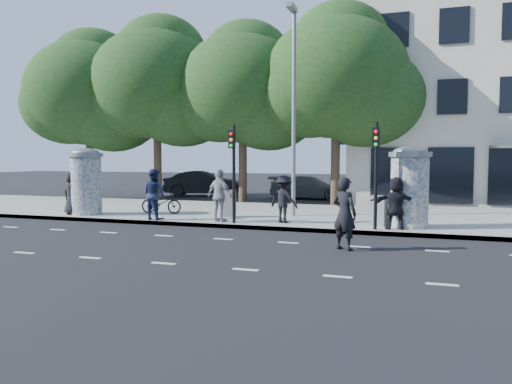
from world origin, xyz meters
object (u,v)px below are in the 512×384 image
(traffic_pole_near, at_px, (233,163))
(ped_c, at_px, (154,194))
(ad_column_right, at_px, (410,185))
(ped_f, at_px, (396,203))
(ped_a, at_px, (72,193))
(ped_e, at_px, (220,196))
(cabinet_left, at_px, (228,203))
(bicycle, at_px, (161,203))
(car_mid, at_px, (203,183))
(traffic_pole_far, at_px, (376,164))
(ped_d, at_px, (284,199))
(cabinet_right, at_px, (379,211))
(street_lamp, at_px, (293,96))
(man_road, at_px, (344,214))
(ad_column_left, at_px, (86,180))
(car_right, at_px, (309,187))

(traffic_pole_near, bearing_deg, ped_c, 178.96)
(ad_column_right, height_order, ped_f, ad_column_right)
(ped_a, xyz_separation_m, ped_c, (3.87, -0.33, 0.07))
(ped_e, distance_m, cabinet_left, 1.51)
(ped_e, height_order, bicycle, ped_e)
(bicycle, relative_size, car_mid, 0.36)
(ad_column_right, bearing_deg, traffic_pole_far, -137.79)
(ped_c, xyz_separation_m, ped_d, (4.76, 0.65, -0.11))
(cabinet_right, relative_size, car_mid, 0.21)
(ped_d, distance_m, car_mid, 14.70)
(traffic_pole_near, bearing_deg, ped_a, 176.88)
(street_lamp, bearing_deg, ped_f, -32.49)
(car_mid, bearing_deg, cabinet_right, -149.34)
(traffic_pole_near, distance_m, ped_f, 5.55)
(bicycle, bearing_deg, ped_d, -109.28)
(man_road, relative_size, car_mid, 0.40)
(street_lamp, height_order, ped_e, street_lamp)
(ped_c, relative_size, ped_f, 1.12)
(ad_column_left, bearing_deg, cabinet_right, 1.36)
(ped_a, bearing_deg, car_right, -114.57)
(ad_column_right, distance_m, ped_d, 4.23)
(bicycle, bearing_deg, traffic_pole_near, -123.08)
(traffic_pole_near, bearing_deg, ad_column_right, 8.89)
(ped_a, relative_size, man_road, 0.90)
(traffic_pole_near, xyz_separation_m, ped_e, (-0.60, 0.22, -1.15))
(ad_column_left, relative_size, street_lamp, 0.33)
(traffic_pole_near, height_order, ped_f, traffic_pole_near)
(ped_c, height_order, ped_f, ped_c)
(cabinet_right, bearing_deg, ped_c, -154.12)
(ad_column_left, xyz_separation_m, ped_a, (-0.42, -0.32, -0.52))
(ped_a, xyz_separation_m, man_road, (11.29, -3.35, -0.05))
(ped_d, height_order, ped_e, ped_e)
(traffic_pole_near, xyz_separation_m, street_lamp, (1.40, 2.84, 2.56))
(cabinet_left, xyz_separation_m, cabinet_right, (5.70, -0.67, -0.01))
(traffic_pole_near, bearing_deg, ped_f, 3.11)
(traffic_pole_near, relative_size, ped_c, 1.82)
(cabinet_left, distance_m, cabinet_right, 5.74)
(ped_d, bearing_deg, ped_c, 25.73)
(cabinet_left, relative_size, car_right, 0.22)
(ad_column_left, xyz_separation_m, traffic_pole_near, (6.60, -0.71, 0.69))
(ped_e, relative_size, ped_f, 1.11)
(ped_d, distance_m, ped_f, 3.81)
(ped_a, distance_m, car_mid, 12.27)
(ped_e, bearing_deg, man_road, 166.70)
(ad_column_right, xyz_separation_m, man_road, (-1.53, -3.87, -0.57))
(traffic_pole_far, bearing_deg, street_lamp, 140.12)
(traffic_pole_far, relative_size, car_right, 0.74)
(street_lamp, bearing_deg, ped_a, -163.72)
(traffic_pole_near, xyz_separation_m, cabinet_right, (4.85, 0.98, -1.57))
(street_lamp, bearing_deg, cabinet_left, -152.05)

